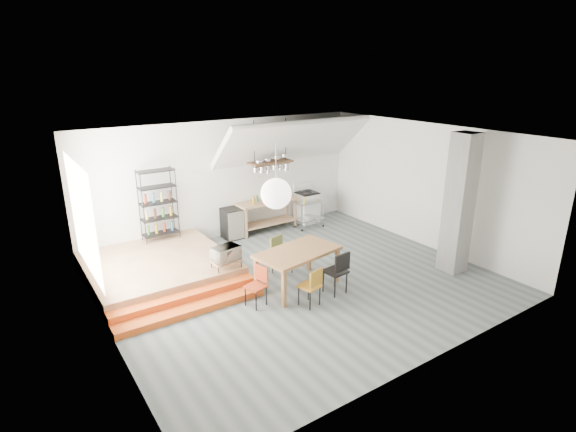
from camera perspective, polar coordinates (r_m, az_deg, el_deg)
floor at (r=10.07m, az=1.45°, el=-8.22°), size 8.00×8.00×0.00m
wall_back at (r=12.38m, az=-7.92°, el=4.61°), size 8.00×0.04×3.20m
wall_left at (r=7.98m, az=-22.66°, el=-4.50°), size 0.04×7.00×3.20m
wall_right at (r=12.14m, az=17.15°, el=3.69°), size 0.04×7.00×3.20m
ceiling at (r=9.10m, az=1.62°, el=10.10°), size 8.00×7.00×0.02m
slope_ceiling at (r=12.57m, az=0.60°, el=9.42°), size 4.40×1.44×1.32m
window_pane at (r=9.32m, az=-24.64°, el=-0.25°), size 0.02×2.50×2.20m
platform at (r=10.64m, az=-16.13°, el=-6.30°), size 3.00×3.00×0.40m
step_lower at (r=9.04m, az=-12.05°, el=-11.51°), size 3.00×0.35×0.13m
step_upper at (r=9.30m, az=-12.91°, el=-10.22°), size 3.00×0.35×0.27m
concrete_column at (r=10.74m, az=20.90°, el=1.42°), size 0.50×0.50×3.20m
kitchen_counter at (r=12.85m, az=-2.64°, el=0.77°), size 1.80×0.60×0.91m
stove at (r=13.64m, az=2.39°, el=1.19°), size 0.60×0.60×1.18m
pot_rack at (r=12.33m, az=-2.07°, el=6.52°), size 1.20×0.50×1.43m
wire_shelving at (r=11.47m, az=-16.17°, el=1.53°), size 0.88×0.38×1.80m
microwave_shelf at (r=9.78m, az=-7.83°, el=-5.70°), size 0.60×0.40×0.16m
paper_lantern at (r=8.63m, az=-1.52°, el=2.85°), size 0.60×0.60×0.60m
dining_table at (r=9.51m, az=1.24°, el=-4.92°), size 1.91×1.28×0.84m
chair_mustard at (r=8.88m, az=3.07°, el=-8.62°), size 0.44×0.44×0.81m
chair_black at (r=9.36m, az=6.37°, el=-6.72°), size 0.47×0.47×0.93m
chair_olive at (r=10.26m, az=-1.04°, el=-4.52°), size 0.48×0.48×0.87m
chair_red at (r=8.96m, az=-3.83°, el=-8.41°), size 0.45×0.45×0.80m
rolling_cart at (r=13.14m, az=2.72°, el=0.70°), size 0.84×0.50×0.81m
mini_fridge at (r=12.44m, az=-7.13°, el=-0.93°), size 0.50×0.50×0.85m
microwave at (r=9.71m, az=-7.88°, el=-4.75°), size 0.63×0.49×0.31m
bowl at (r=12.74m, az=-2.33°, el=2.08°), size 0.26×0.26×0.05m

